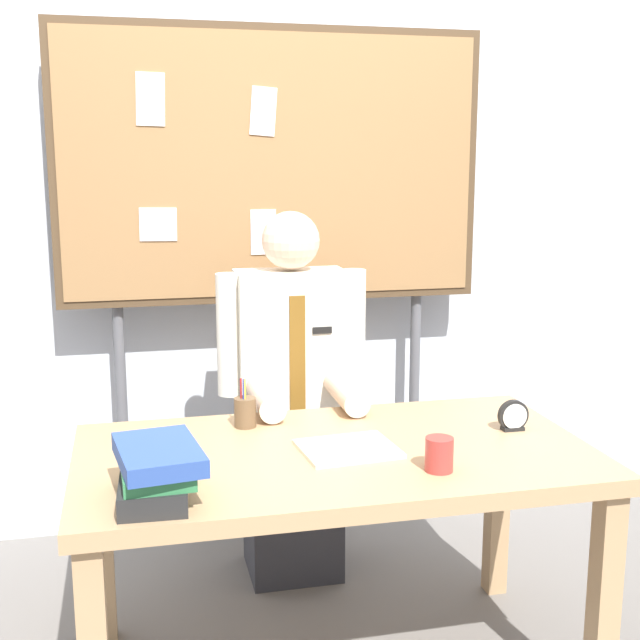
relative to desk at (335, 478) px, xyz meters
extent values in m
cube|color=silver|center=(0.00, 1.23, 0.71)|extent=(6.40, 0.08, 2.70)
cube|color=tan|center=(0.00, 0.00, 0.06)|extent=(1.51, 0.82, 0.05)
cube|color=tan|center=(0.69, -0.35, -0.30)|extent=(0.07, 0.07, 0.68)
cube|color=tan|center=(-0.69, 0.35, -0.30)|extent=(0.07, 0.07, 0.68)
cube|color=tan|center=(0.69, 0.35, -0.30)|extent=(0.07, 0.07, 0.68)
cube|color=#2D2D33|center=(0.00, 0.67, -0.42)|extent=(0.34, 0.30, 0.44)
cube|color=silver|center=(0.00, 0.67, 0.17)|extent=(0.40, 0.22, 0.73)
sphere|color=beige|center=(0.00, 0.67, 0.64)|extent=(0.21, 0.21, 0.21)
cylinder|color=silver|center=(-0.23, 0.65, 0.31)|extent=(0.09, 0.09, 0.44)
cylinder|color=silver|center=(0.23, 0.65, 0.31)|extent=(0.09, 0.09, 0.44)
cylinder|color=beige|center=(-0.14, 0.41, 0.14)|extent=(0.09, 0.30, 0.09)
cylinder|color=beige|center=(0.14, 0.41, 0.14)|extent=(0.09, 0.30, 0.09)
cube|color=brown|center=(0.00, 0.55, 0.22)|extent=(0.06, 0.01, 0.47)
cube|color=black|center=(0.09, 0.55, 0.33)|extent=(0.07, 0.01, 0.02)
cube|color=#4C3823|center=(0.00, 1.03, 0.90)|extent=(1.69, 0.05, 1.07)
cube|color=olive|center=(0.00, 1.01, 0.90)|extent=(1.63, 0.04, 1.01)
cylinder|color=#59595E|center=(-0.62, 1.06, -0.12)|extent=(0.04, 0.04, 1.03)
cylinder|color=#59595E|center=(0.62, 1.06, -0.12)|extent=(0.04, 0.04, 1.03)
cube|color=silver|center=(-0.04, 0.99, 1.11)|extent=(0.11, 0.00, 0.19)
cube|color=silver|center=(-0.05, 0.99, 0.64)|extent=(0.10, 0.00, 0.18)
cube|color=white|center=(-0.46, 0.99, 1.15)|extent=(0.11, 0.00, 0.20)
cube|color=silver|center=(-0.45, 0.99, 0.68)|extent=(0.14, 0.00, 0.13)
cube|color=#262626|center=(-0.53, -0.26, 0.12)|extent=(0.18, 0.26, 0.06)
cube|color=#337F47|center=(-0.52, -0.24, 0.17)|extent=(0.18, 0.27, 0.04)
cube|color=#2D4C99|center=(-0.52, -0.25, 0.21)|extent=(0.23, 0.31, 0.05)
cube|color=#F4EFCC|center=(0.03, -0.02, 0.10)|extent=(0.29, 0.25, 0.01)
cylinder|color=black|center=(0.59, 0.04, 0.14)|extent=(0.10, 0.02, 0.10)
cylinder|color=white|center=(0.59, 0.03, 0.14)|extent=(0.08, 0.00, 0.08)
cube|color=black|center=(0.59, 0.04, 0.10)|extent=(0.07, 0.04, 0.01)
cylinder|color=#B23833|center=(0.23, -0.23, 0.14)|extent=(0.08, 0.08, 0.09)
cylinder|color=brown|center=(-0.23, 0.27, 0.14)|extent=(0.07, 0.07, 0.09)
cylinder|color=#263399|center=(-0.23, 0.26, 0.18)|extent=(0.01, 0.01, 0.15)
cylinder|color=maroon|center=(-0.24, 0.27, 0.18)|extent=(0.01, 0.01, 0.15)
cylinder|color=gold|center=(-0.23, 0.26, 0.18)|extent=(0.01, 0.01, 0.15)
camera|label=1|loc=(-0.57, -2.25, 0.93)|focal=46.58mm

